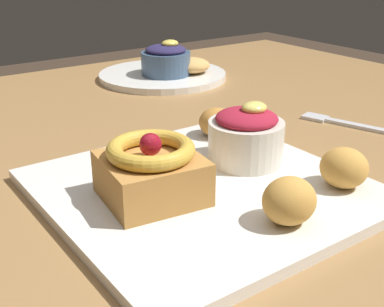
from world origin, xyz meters
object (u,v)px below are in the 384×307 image
Objects in this scene: berry_ramekin at (246,136)px; fritter_back at (344,168)px; cake_slice at (151,171)px; fritter_extra at (161,145)px; back_pastry at (191,65)px; back_plate at (163,75)px; front_plate at (203,189)px; back_ramekin at (166,60)px; fritter_front at (289,201)px; fork at (337,122)px; fritter_middle at (217,122)px.

berry_ramekin is 0.11m from fritter_back.
cake_slice is 0.10m from fritter_extra.
fritter_back is 0.52m from back_pastry.
back_pastry reaches higher than back_plate.
back_plate is (0.29, 0.44, -0.04)m from cake_slice.
fritter_back is 0.20m from fritter_extra.
front_plate is 0.09m from berry_ramekin.
back_pastry is (0.04, -0.03, 0.02)m from back_plate.
back_plate is 2.63× the size of back_ramekin.
fritter_front is at bearing -111.82° from back_ramekin.
fritter_extra is (0.06, 0.08, -0.01)m from cake_slice.
front_plate is 6.12× the size of fritter_front.
cake_slice reaches higher than front_plate.
fork is (0.22, 0.05, -0.04)m from berry_ramekin.
fritter_back reaches higher than fritter_middle.
fritter_extra is 0.43m from back_plate.
cake_slice reaches higher than back_plate.
cake_slice is at bearing 152.07° from fritter_back.
fritter_front is 0.40× the size of fork.
berry_ramekin is 0.35× the size of back_plate.
berry_ramekin is 0.10m from fritter_extra.
back_ramekin reaches higher than fritter_back.
cake_slice is at bearing 82.22° from fork.
fritter_front is (0.02, -0.11, 0.03)m from front_plate.
front_plate is at bearing 98.31° from fritter_front.
fritter_back is at bearing 11.24° from fritter_front.
fritter_front is 0.57m from back_ramekin.
fritter_extra is at bearing -122.63° from back_plate.
fritter_back is 0.24m from fork.
fritter_middle is (0.03, 0.09, -0.01)m from berry_ramekin.
front_plate is 0.30m from fork.
cake_slice is at bearing -173.57° from berry_ramekin.
front_plate reaches higher than fork.
fritter_extra is at bearing -130.16° from back_pastry.
fritter_front is 0.59m from back_plate.
berry_ramekin is 0.45m from back_plate.
fritter_extra is at bearing -167.19° from fritter_middle.
fritter_front is at bearing -111.79° from fritter_middle.
fork is (0.35, 0.06, -0.04)m from cake_slice.
berry_ramekin is 0.44m from back_pastry.
back_ramekin reaches higher than back_plate.
fritter_back is at bearing -85.85° from fritter_middle.
fritter_middle is 0.19m from fritter_back.
fritter_middle is 1.16× the size of fritter_extra.
back_plate is (0.23, 0.36, -0.02)m from fritter_extra.
fritter_back is (0.04, -0.11, -0.01)m from berry_ramekin.
back_plate is at bearing 69.73° from berry_ramekin.
back_ramekin is at bearing 77.45° from fritter_back.
fritter_middle reaches higher than back_plate.
fritter_extra is (0.00, 0.08, 0.02)m from front_plate.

